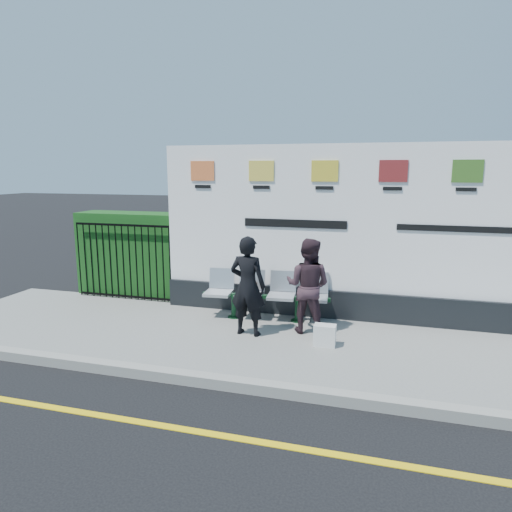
# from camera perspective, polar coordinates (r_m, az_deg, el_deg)

# --- Properties ---
(ground) EXTENTS (80.00, 80.00, 0.00)m
(ground) POSITION_cam_1_polar(r_m,az_deg,el_deg) (4.84, 9.06, -23.23)
(ground) COLOR black
(pavement) EXTENTS (14.00, 3.00, 0.12)m
(pavement) POSITION_cam_1_polar(r_m,az_deg,el_deg) (7.03, 11.58, -11.49)
(pavement) COLOR gray
(pavement) RESTS_ON ground
(kerb) EXTENTS (14.00, 0.18, 0.14)m
(kerb) POSITION_cam_1_polar(r_m,az_deg,el_deg) (5.66, 10.36, -17.05)
(kerb) COLOR gray
(kerb) RESTS_ON ground
(yellow_line) EXTENTS (14.00, 0.10, 0.01)m
(yellow_line) POSITION_cam_1_polar(r_m,az_deg,el_deg) (4.84, 9.06, -23.19)
(yellow_line) COLOR yellow
(yellow_line) RESTS_ON ground
(billboard) EXTENTS (8.00, 0.30, 3.00)m
(billboard) POSITION_cam_1_polar(r_m,az_deg,el_deg) (7.95, 16.30, 1.11)
(billboard) COLOR black
(billboard) RESTS_ON pavement
(hedge) EXTENTS (2.35, 0.70, 1.70)m
(hedge) POSITION_cam_1_polar(r_m,az_deg,el_deg) (9.83, -14.91, 0.30)
(hedge) COLOR #174A17
(hedge) RESTS_ON pavement
(railing) EXTENTS (2.05, 0.06, 1.54)m
(railing) POSITION_cam_1_polar(r_m,az_deg,el_deg) (9.47, -16.26, -0.65)
(railing) COLOR black
(railing) RESTS_ON pavement
(bench) EXTENTS (2.18, 0.74, 0.46)m
(bench) POSITION_cam_1_polar(r_m,az_deg,el_deg) (7.97, 1.17, -6.34)
(bench) COLOR #B8BDC2
(bench) RESTS_ON pavement
(woman_left) EXTENTS (0.61, 0.43, 1.58)m
(woman_left) POSITION_cam_1_polar(r_m,az_deg,el_deg) (7.12, -1.04, -3.77)
(woman_left) COLOR black
(woman_left) RESTS_ON pavement
(woman_right) EXTENTS (0.82, 0.68, 1.52)m
(woman_right) POSITION_cam_1_polar(r_m,az_deg,el_deg) (7.29, 6.50, -3.72)
(woman_right) COLOR #35222A
(woman_right) RESTS_ON pavement
(handbag_brown) EXTENTS (0.27, 0.17, 0.20)m
(handbag_brown) POSITION_cam_1_polar(r_m,az_deg,el_deg) (7.93, -0.82, -3.97)
(handbag_brown) COLOR black
(handbag_brown) RESTS_ON bench
(carrier_bag_white) EXTENTS (0.32, 0.19, 0.32)m
(carrier_bag_white) POSITION_cam_1_polar(r_m,az_deg,el_deg) (6.92, 8.60, -9.77)
(carrier_bag_white) COLOR silver
(carrier_bag_white) RESTS_ON pavement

